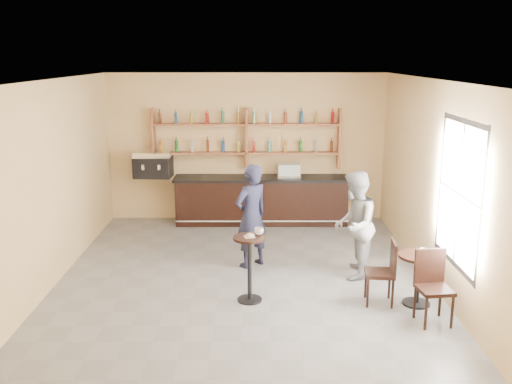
{
  "coord_description": "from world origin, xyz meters",
  "views": [
    {
      "loc": [
        0.17,
        -8.8,
        3.56
      ],
      "look_at": [
        0.2,
        0.8,
        1.25
      ],
      "focal_mm": 40.0,
      "sensor_mm": 36.0,
      "label": 1
    }
  ],
  "objects_px": {
    "pastry_case": "(289,170)",
    "pedestal_table": "(250,269)",
    "bar_counter": "(262,200)",
    "chair_south": "(435,289)",
    "patron_second": "(354,225)",
    "cafe_table": "(418,280)",
    "chair_west": "(380,272)",
    "espresso_machine": "(153,164)",
    "man_main": "(251,216)"
  },
  "relations": [
    {
      "from": "pedestal_table",
      "to": "chair_west",
      "type": "relative_size",
      "value": 1.04
    },
    {
      "from": "pedestal_table",
      "to": "pastry_case",
      "type": "bearing_deg",
      "value": 78.71
    },
    {
      "from": "pastry_case",
      "to": "chair_south",
      "type": "distance_m",
      "value": 5.14
    },
    {
      "from": "pastry_case",
      "to": "patron_second",
      "type": "distance_m",
      "value": 3.25
    },
    {
      "from": "man_main",
      "to": "patron_second",
      "type": "bearing_deg",
      "value": 124.15
    },
    {
      "from": "chair_west",
      "to": "chair_south",
      "type": "relative_size",
      "value": 0.96
    },
    {
      "from": "chair_west",
      "to": "patron_second",
      "type": "bearing_deg",
      "value": -162.94
    },
    {
      "from": "man_main",
      "to": "chair_west",
      "type": "distance_m",
      "value": 2.46
    },
    {
      "from": "chair_west",
      "to": "patron_second",
      "type": "distance_m",
      "value": 1.13
    },
    {
      "from": "pedestal_table",
      "to": "patron_second",
      "type": "height_order",
      "value": "patron_second"
    },
    {
      "from": "pedestal_table",
      "to": "man_main",
      "type": "xyz_separation_m",
      "value": [
        0.02,
        1.45,
        0.4
      ]
    },
    {
      "from": "espresso_machine",
      "to": "man_main",
      "type": "height_order",
      "value": "man_main"
    },
    {
      "from": "chair_south",
      "to": "pedestal_table",
      "type": "bearing_deg",
      "value": 156.28
    },
    {
      "from": "espresso_machine",
      "to": "patron_second",
      "type": "bearing_deg",
      "value": -35.32
    },
    {
      "from": "pastry_case",
      "to": "pedestal_table",
      "type": "distance_m",
      "value": 4.2
    },
    {
      "from": "bar_counter",
      "to": "pastry_case",
      "type": "distance_m",
      "value": 0.88
    },
    {
      "from": "espresso_machine",
      "to": "chair_west",
      "type": "relative_size",
      "value": 0.81
    },
    {
      "from": "chair_west",
      "to": "pedestal_table",
      "type": "bearing_deg",
      "value": -86.92
    },
    {
      "from": "pastry_case",
      "to": "chair_west",
      "type": "relative_size",
      "value": 0.51
    },
    {
      "from": "man_main",
      "to": "patron_second",
      "type": "height_order",
      "value": "man_main"
    },
    {
      "from": "espresso_machine",
      "to": "pedestal_table",
      "type": "bearing_deg",
      "value": -58.61
    },
    {
      "from": "chair_west",
      "to": "espresso_machine",
      "type": "bearing_deg",
      "value": -130.51
    },
    {
      "from": "bar_counter",
      "to": "patron_second",
      "type": "xyz_separation_m",
      "value": [
        1.46,
        -3.12,
        0.38
      ]
    },
    {
      "from": "bar_counter",
      "to": "man_main",
      "type": "height_order",
      "value": "man_main"
    },
    {
      "from": "pastry_case",
      "to": "man_main",
      "type": "distance_m",
      "value": 2.75
    },
    {
      "from": "pastry_case",
      "to": "cafe_table",
      "type": "bearing_deg",
      "value": -77.55
    },
    {
      "from": "man_main",
      "to": "chair_south",
      "type": "height_order",
      "value": "man_main"
    },
    {
      "from": "chair_west",
      "to": "chair_south",
      "type": "xyz_separation_m",
      "value": [
        0.6,
        -0.65,
        0.02
      ]
    },
    {
      "from": "bar_counter",
      "to": "chair_south",
      "type": "height_order",
      "value": "bar_counter"
    },
    {
      "from": "pedestal_table",
      "to": "cafe_table",
      "type": "bearing_deg",
      "value": -3.2
    },
    {
      "from": "pedestal_table",
      "to": "cafe_table",
      "type": "xyz_separation_m",
      "value": [
        2.45,
        -0.14,
        -0.11
      ]
    },
    {
      "from": "man_main",
      "to": "cafe_table",
      "type": "bearing_deg",
      "value": 107.61
    },
    {
      "from": "man_main",
      "to": "chair_west",
      "type": "height_order",
      "value": "man_main"
    },
    {
      "from": "bar_counter",
      "to": "espresso_machine",
      "type": "relative_size",
      "value": 4.82
    },
    {
      "from": "pastry_case",
      "to": "cafe_table",
      "type": "height_order",
      "value": "pastry_case"
    },
    {
      "from": "pastry_case",
      "to": "cafe_table",
      "type": "distance_m",
      "value": 4.58
    },
    {
      "from": "espresso_machine",
      "to": "cafe_table",
      "type": "distance_m",
      "value": 6.25
    },
    {
      "from": "cafe_table",
      "to": "chair_south",
      "type": "distance_m",
      "value": 0.61
    },
    {
      "from": "chair_west",
      "to": "man_main",
      "type": "bearing_deg",
      "value": -123.55
    },
    {
      "from": "pastry_case",
      "to": "patron_second",
      "type": "xyz_separation_m",
      "value": [
        0.88,
        -3.12,
        -0.27
      ]
    },
    {
      "from": "pastry_case",
      "to": "chair_south",
      "type": "bearing_deg",
      "value": -79.47
    },
    {
      "from": "espresso_machine",
      "to": "pedestal_table",
      "type": "relative_size",
      "value": 0.78
    },
    {
      "from": "bar_counter",
      "to": "patron_second",
      "type": "bearing_deg",
      "value": -64.9
    },
    {
      "from": "chair_south",
      "to": "patron_second",
      "type": "height_order",
      "value": "patron_second"
    },
    {
      "from": "bar_counter",
      "to": "espresso_machine",
      "type": "distance_m",
      "value": 2.45
    },
    {
      "from": "espresso_machine",
      "to": "man_main",
      "type": "bearing_deg",
      "value": -47.0
    },
    {
      "from": "cafe_table",
      "to": "chair_south",
      "type": "relative_size",
      "value": 0.77
    },
    {
      "from": "espresso_machine",
      "to": "pastry_case",
      "type": "height_order",
      "value": "espresso_machine"
    },
    {
      "from": "man_main",
      "to": "patron_second",
      "type": "relative_size",
      "value": 1.01
    },
    {
      "from": "bar_counter",
      "to": "chair_west",
      "type": "height_order",
      "value": "bar_counter"
    }
  ]
}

